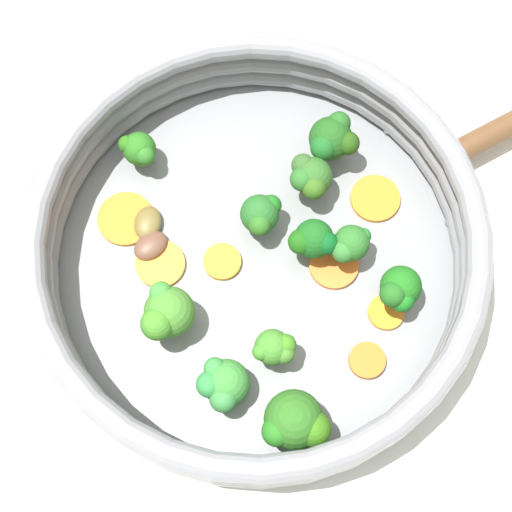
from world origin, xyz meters
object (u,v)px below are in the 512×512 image
Objects in this scene: carrot_slice_3 at (367,361)px; carrot_slice_6 at (222,262)px; skillet at (256,265)px; broccoli_floret_0 at (223,384)px; broccoli_floret_6 at (313,240)px; broccoli_floret_2 at (139,150)px; mushroom_piece_1 at (148,223)px; broccoli_floret_7 at (351,245)px; broccoli_floret_1 at (275,348)px; carrot_slice_0 at (375,199)px; broccoli_floret_8 at (295,422)px; carrot_slice_2 at (334,265)px; broccoli_floret_5 at (310,177)px; broccoli_floret_4 at (167,313)px; carrot_slice_1 at (386,312)px; broccoli_floret_10 at (261,215)px; broccoli_floret_3 at (399,290)px; carrot_slice_5 at (126,219)px; mushroom_piece_0 at (151,246)px; broccoli_floret_9 at (334,140)px.

carrot_slice_3 is 0.14m from carrot_slice_6.
skillet is 0.11m from broccoli_floret_0.
broccoli_floret_0 is at bearing -89.23° from broccoli_floret_6.
mushroom_piece_1 is (0.04, -0.05, -0.02)m from broccoli_floret_2.
broccoli_floret_0 is 1.08× the size of broccoli_floret_2.
broccoli_floret_1 is at bearing -93.69° from broccoli_floret_7.
carrot_slice_0 is 0.21m from broccoli_floret_8.
broccoli_floret_5 reaches higher than carrot_slice_2.
carrot_slice_6 is 0.07m from broccoli_floret_4.
broccoli_floret_8 is at bearing -62.01° from broccoli_floret_5.
mushroom_piece_1 is at bearing -140.61° from carrot_slice_0.
broccoli_floret_4 is at bearing -115.21° from carrot_slice_0.
broccoli_floret_8 is (-0.02, -0.12, 0.03)m from carrot_slice_1.
carrot_slice_3 is 0.21m from mushroom_piece_1.
broccoli_floret_1 is 0.11m from broccoli_floret_10.
carrot_slice_6 is 0.68× the size of broccoli_floret_3.
broccoli_floret_10 is (-0.02, -0.05, -0.00)m from broccoli_floret_5.
broccoli_floret_2 is at bearing 133.67° from broccoli_floret_4.
carrot_slice_2 is at bearing -178.57° from broccoli_floret_3.
carrot_slice_5 is at bearing -142.65° from carrot_slice_0.
broccoli_floret_7 is 0.15m from broccoli_floret_8.
carrot_slice_0 is 0.07m from carrot_slice_2.
broccoli_floret_8 is (0.04, -0.04, 0.01)m from broccoli_floret_1.
skillet is 11.00× the size of carrot_slice_6.
broccoli_floret_0 reaches higher than mushroom_piece_1.
broccoli_floret_8 is 0.19m from mushroom_piece_0.
broccoli_floret_1 is at bearing -90.38° from carrot_slice_0.
broccoli_floret_2 is at bearing -178.02° from broccoli_floret_3.
carrot_slice_3 reaches higher than carrot_slice_0.
broccoli_floret_0 is at bearing -112.86° from broccoli_floret_1.
broccoli_floret_2 is at bearing 155.82° from broccoli_floret_1.
broccoli_floret_2 is 0.24m from broccoli_floret_3.
mushroom_piece_0 is (-0.14, -0.07, 0.00)m from carrot_slice_2.
mushroom_piece_0 is at bearing -155.57° from skillet.
carrot_slice_0 is 0.21m from broccoli_floret_0.
broccoli_floret_1 is 0.15m from mushroom_piece_1.
broccoli_floret_2 is at bearing -177.37° from broccoli_floret_6.
mushroom_piece_0 is at bearing -160.31° from broccoli_floret_3.
mushroom_piece_0 is at bearing -163.89° from carrot_slice_1.
broccoli_floret_6 is at bearing -107.19° from carrot_slice_0.
mushroom_piece_0 is at bearing -135.65° from broccoli_floret_10.
broccoli_floret_9 reaches higher than carrot_slice_0.
broccoli_floret_5 reaches higher than mushroom_piece_1.
broccoli_floret_7 is at bearing 104.08° from broccoli_floret_8.
skillet is 0.14m from broccoli_floret_2.
broccoli_floret_6 is (-0.00, 0.13, 0.00)m from broccoli_floret_0.
broccoli_floret_8 is (0.04, -0.14, 0.00)m from broccoli_floret_7.
skillet is 8.42× the size of carrot_slice_2.
carrot_slice_5 is 1.13× the size of broccoli_floret_0.
broccoli_floret_4 is 0.15m from broccoli_floret_7.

